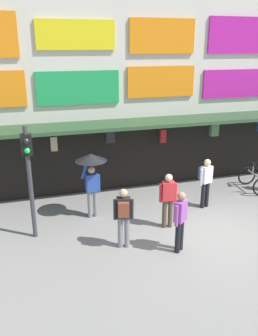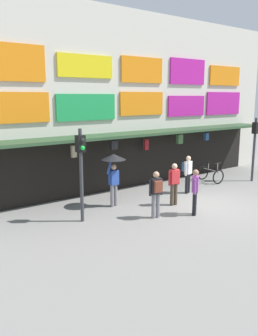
# 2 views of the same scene
# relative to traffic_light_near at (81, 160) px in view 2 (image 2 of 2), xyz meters

# --- Properties ---
(ground_plane) EXTENTS (80.00, 80.00, 0.00)m
(ground_plane) POSITION_rel_traffic_light_near_xyz_m (4.78, -1.21, -2.14)
(ground_plane) COLOR gray
(shopfront) EXTENTS (18.00, 2.60, 8.00)m
(shopfront) POSITION_rel_traffic_light_near_xyz_m (4.78, 3.35, 1.82)
(shopfront) COLOR beige
(shopfront) RESTS_ON ground
(traffic_light_near) EXTENTS (0.29, 0.33, 3.20)m
(traffic_light_near) POSITION_rel_traffic_light_near_xyz_m (0.00, 0.00, 0.00)
(traffic_light_near) COLOR #38383D
(traffic_light_near) RESTS_ON ground
(traffic_light_far) EXTENTS (0.28, 0.33, 3.20)m
(traffic_light_far) POSITION_rel_traffic_light_near_xyz_m (9.82, 0.02, 0.00)
(traffic_light_far) COLOR #38383D
(traffic_light_far) RESTS_ON ground
(bicycle_parked) EXTENTS (0.84, 1.23, 1.05)m
(bicycle_parked) POSITION_rel_traffic_light_near_xyz_m (7.97, 1.16, -1.75)
(bicycle_parked) COLOR black
(bicycle_parked) RESTS_ON ground
(pedestrian_in_green) EXTENTS (0.51, 0.43, 1.68)m
(pedestrian_in_green) POSITION_rel_traffic_light_near_xyz_m (5.51, 0.39, -1.16)
(pedestrian_in_green) COLOR black
(pedestrian_in_green) RESTS_ON ground
(pedestrian_in_yellow) EXTENTS (0.52, 0.42, 1.68)m
(pedestrian_in_yellow) POSITION_rel_traffic_light_near_xyz_m (2.25, -1.25, -1.16)
(pedestrian_in_yellow) COLOR gray
(pedestrian_in_yellow) RESTS_ON ground
(pedestrian_in_purple) EXTENTS (0.43, 0.40, 1.68)m
(pedestrian_in_purple) POSITION_rel_traffic_light_near_xyz_m (3.60, -1.83, -1.19)
(pedestrian_in_purple) COLOR black
(pedestrian_in_purple) RESTS_ON ground
(pedestrian_with_umbrella) EXTENTS (0.96, 0.96, 2.08)m
(pedestrian_with_umbrella) POSITION_rel_traffic_light_near_xyz_m (1.80, 0.74, -0.50)
(pedestrian_with_umbrella) COLOR gray
(pedestrian_with_umbrella) RESTS_ON ground
(pedestrian_in_white) EXTENTS (0.53, 0.27, 1.68)m
(pedestrian_in_white) POSITION_rel_traffic_light_near_xyz_m (3.79, -0.54, -1.19)
(pedestrian_in_white) COLOR brown
(pedestrian_in_white) RESTS_ON ground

